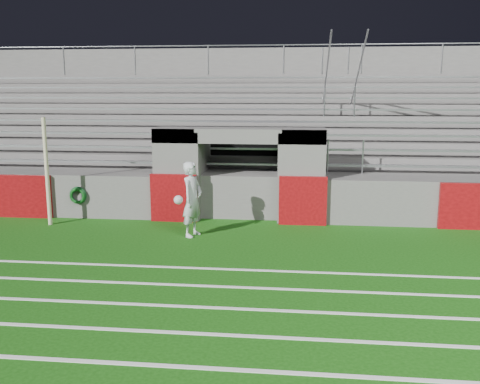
# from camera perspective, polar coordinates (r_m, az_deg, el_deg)

# --- Properties ---
(ground) EXTENTS (90.00, 90.00, 0.00)m
(ground) POSITION_cam_1_polar(r_m,az_deg,el_deg) (12.12, -1.89, -6.68)
(ground) COLOR #13490C
(ground) RESTS_ON ground
(field_post) EXTENTS (0.11, 0.11, 2.93)m
(field_post) POSITION_cam_1_polar(r_m,az_deg,el_deg) (15.39, -19.90, 2.03)
(field_post) COLOR beige
(field_post) RESTS_ON ground
(field_markings) EXTENTS (28.00, 8.09, 0.01)m
(field_markings) POSITION_cam_1_polar(r_m,az_deg,el_deg) (7.58, -7.55, -17.93)
(field_markings) COLOR white
(field_markings) RESTS_ON ground
(stadium_structure) EXTENTS (26.00, 8.48, 5.42)m
(stadium_structure) POSITION_cam_1_polar(r_m,az_deg,el_deg) (19.60, 1.41, 4.49)
(stadium_structure) COLOR #565452
(stadium_structure) RESTS_ON ground
(goalkeeper_with_ball) EXTENTS (0.75, 0.80, 1.90)m
(goalkeeper_with_ball) POSITION_cam_1_polar(r_m,az_deg,el_deg) (13.47, -5.14, -0.77)
(goalkeeper_with_ball) COLOR silver
(goalkeeper_with_ball) RESTS_ON ground
(hose_coil) EXTENTS (0.51, 0.14, 0.51)m
(hose_coil) POSITION_cam_1_polar(r_m,az_deg,el_deg) (15.95, -16.91, -0.37)
(hose_coil) COLOR #0C3D17
(hose_coil) RESTS_ON ground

